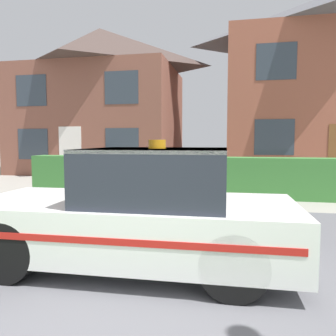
% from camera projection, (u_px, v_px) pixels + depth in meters
% --- Properties ---
extents(road_strip, '(28.00, 5.14, 0.01)m').
position_uv_depth(road_strip, '(170.00, 243.00, 4.85)').
color(road_strip, '#5B5B60').
rests_on(road_strip, ground).
extents(garden_hedge, '(9.18, 0.64, 1.08)m').
position_uv_depth(garden_hedge, '(189.00, 176.00, 8.96)').
color(garden_hedge, '#3D7F38').
rests_on(garden_hedge, ground).
extents(police_car, '(3.84, 1.68, 1.52)m').
position_uv_depth(police_car, '(139.00, 212.00, 3.90)').
color(police_car, black).
rests_on(police_car, road_strip).
extents(house_left, '(7.60, 5.52, 6.89)m').
position_uv_depth(house_left, '(101.00, 100.00, 15.94)').
color(house_left, brown).
rests_on(house_left, ground).
extents(house_right, '(7.91, 6.53, 7.64)m').
position_uv_depth(house_right, '(316.00, 86.00, 14.34)').
color(house_right, '#93513D').
rests_on(house_right, ground).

